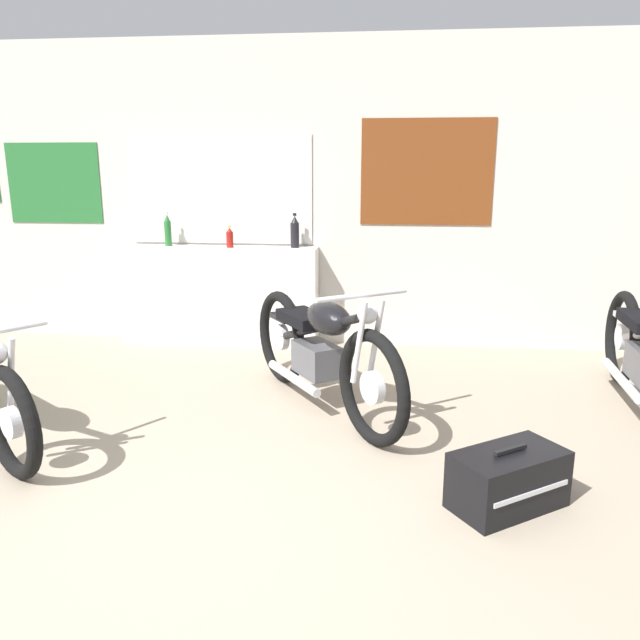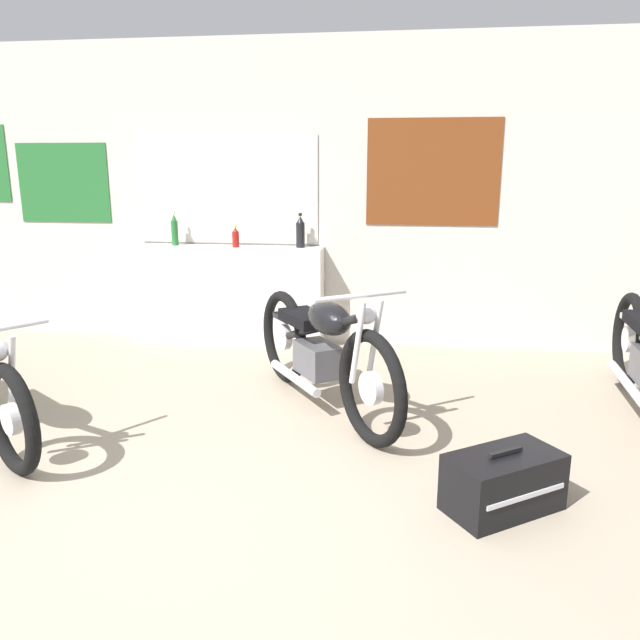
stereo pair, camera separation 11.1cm
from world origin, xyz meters
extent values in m
plane|color=gray|center=(0.00, 0.00, 0.00)|extent=(24.00, 24.00, 0.00)
cube|color=beige|center=(0.00, 3.40, 1.40)|extent=(10.00, 0.06, 2.80)
cube|color=silver|center=(-0.63, 3.37, 1.46)|extent=(1.67, 0.01, 0.94)
cube|color=beige|center=(-0.63, 3.36, 1.46)|extent=(1.73, 0.01, 1.00)
cube|color=brown|center=(1.28, 3.37, 1.62)|extent=(1.18, 0.01, 0.94)
cube|color=#23662D|center=(-2.26, 3.37, 1.51)|extent=(0.93, 0.01, 0.75)
cube|color=silver|center=(-0.63, 3.22, 0.47)|extent=(1.85, 0.28, 0.94)
cylinder|color=#23662D|center=(-1.11, 3.24, 1.05)|extent=(0.06, 0.06, 0.23)
cone|color=#23662D|center=(-1.11, 3.24, 1.20)|extent=(0.06, 0.06, 0.06)
cylinder|color=silver|center=(-1.11, 3.24, 1.25)|extent=(0.03, 0.03, 0.03)
cylinder|color=maroon|center=(-0.50, 3.18, 1.01)|extent=(0.07, 0.07, 0.14)
cone|color=maroon|center=(-0.50, 3.18, 1.10)|extent=(0.06, 0.06, 0.04)
cylinder|color=gold|center=(-0.50, 3.18, 1.13)|extent=(0.03, 0.03, 0.02)
cylinder|color=black|center=(0.09, 3.25, 1.05)|extent=(0.08, 0.08, 0.23)
cone|color=black|center=(0.09, 3.25, 1.20)|extent=(0.07, 0.07, 0.06)
cylinder|color=black|center=(0.09, 3.25, 1.24)|extent=(0.03, 0.03, 0.03)
torus|color=black|center=(-1.06, 0.50, 0.32)|extent=(0.57, 0.44, 0.64)
cylinder|color=silver|center=(-1.06, 0.50, 0.32)|extent=(0.18, 0.15, 0.18)
cylinder|color=silver|center=(-1.09, 0.59, 0.56)|extent=(0.17, 0.13, 0.47)
torus|color=black|center=(2.81, 2.53, 0.36)|extent=(0.13, 0.73, 0.73)
cylinder|color=silver|center=(2.81, 2.53, 0.36)|extent=(0.07, 0.21, 0.21)
cube|color=#B2B2B7|center=(2.80, 2.44, 0.54)|extent=(0.16, 0.31, 0.04)
cylinder|color=silver|center=(2.63, 1.97, 0.20)|extent=(0.12, 0.82, 0.06)
torus|color=black|center=(0.88, 1.15, 0.36)|extent=(0.48, 0.64, 0.73)
cylinder|color=silver|center=(0.88, 1.15, 0.36)|extent=(0.16, 0.20, 0.21)
torus|color=black|center=(0.13, 2.23, 0.36)|extent=(0.48, 0.64, 0.73)
cylinder|color=silver|center=(0.13, 2.23, 0.36)|extent=(0.16, 0.20, 0.21)
cube|color=#4C4C51|center=(0.47, 1.74, 0.35)|extent=(0.39, 0.43, 0.23)
cylinder|color=black|center=(0.47, 1.74, 0.57)|extent=(0.73, 1.01, 0.47)
ellipsoid|color=black|center=(0.57, 1.60, 0.68)|extent=(0.45, 0.50, 0.22)
cube|color=black|center=(0.36, 1.90, 0.60)|extent=(0.45, 0.50, 0.08)
cube|color=black|center=(0.18, 2.16, 0.54)|extent=(0.27, 0.29, 0.04)
cylinder|color=silver|center=(0.89, 1.24, 0.64)|extent=(0.12, 0.15, 0.54)
cylinder|color=silver|center=(0.80, 1.17, 0.64)|extent=(0.12, 0.15, 0.54)
cylinder|color=silver|center=(0.81, 1.26, 0.92)|extent=(0.54, 0.39, 0.03)
sphere|color=silver|center=(0.84, 1.21, 0.82)|extent=(0.13, 0.13, 0.13)
cylinder|color=silver|center=(0.30, 1.74, 0.20)|extent=(0.47, 0.63, 0.06)
cube|color=black|center=(1.59, 0.48, 0.15)|extent=(0.64, 0.58, 0.30)
cube|color=silver|center=(1.68, 0.35, 0.15)|extent=(0.40, 0.28, 0.02)
cube|color=black|center=(1.59, 0.48, 0.31)|extent=(0.18, 0.13, 0.02)
camera|label=1|loc=(0.96, -2.44, 1.68)|focal=35.00mm
camera|label=2|loc=(1.07, -2.43, 1.68)|focal=35.00mm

